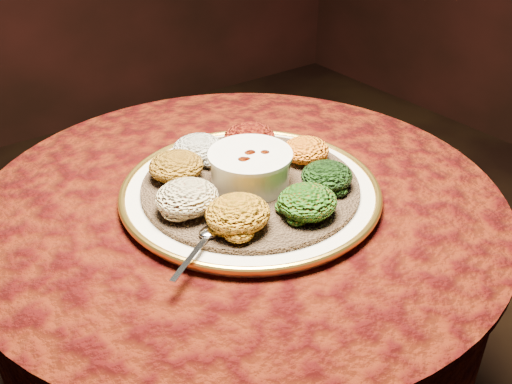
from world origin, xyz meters
TOP-DOWN VIEW (x-y plane):
  - table at (0.00, 0.00)m, footprint 0.96×0.96m
  - platter at (0.01, -0.02)m, footprint 0.48×0.48m
  - injera at (0.01, -0.02)m, footprint 0.50×0.50m
  - stew_bowl at (0.01, -0.02)m, footprint 0.15×0.15m
  - spoon at (-0.14, -0.11)m, footprint 0.13×0.09m
  - portion_ayib at (-0.02, 0.11)m, footprint 0.10×0.09m
  - portion_kitfo at (0.09, 0.09)m, footprint 0.10×0.10m
  - portion_tikil at (0.14, -0.01)m, footprint 0.09×0.09m
  - portion_gomen at (0.11, -0.11)m, footprint 0.09×0.09m
  - portion_mixveg at (0.03, -0.15)m, footprint 0.10×0.09m
  - portion_kik at (-0.09, -0.12)m, footprint 0.10×0.10m
  - portion_timatim at (-0.13, -0.03)m, footprint 0.11×0.10m
  - portion_shiro at (-0.09, 0.08)m, footprint 0.10×0.10m

SIDE VIEW (x-z plane):
  - table at x=0.00m, z-range 0.19..0.92m
  - platter at x=0.01m, z-range 0.73..0.76m
  - injera at x=0.01m, z-range 0.75..0.76m
  - spoon at x=-0.14m, z-range 0.76..0.77m
  - portion_tikil at x=0.14m, z-range 0.76..0.81m
  - portion_gomen at x=0.11m, z-range 0.76..0.81m
  - portion_ayib at x=-0.02m, z-range 0.76..0.81m
  - portion_mixveg at x=0.03m, z-range 0.76..0.81m
  - portion_shiro at x=-0.09m, z-range 0.76..0.81m
  - portion_kitfo at x=0.09m, z-range 0.76..0.81m
  - portion_kik at x=-0.09m, z-range 0.76..0.81m
  - portion_timatim at x=-0.13m, z-range 0.76..0.81m
  - stew_bowl at x=0.01m, z-range 0.77..0.83m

